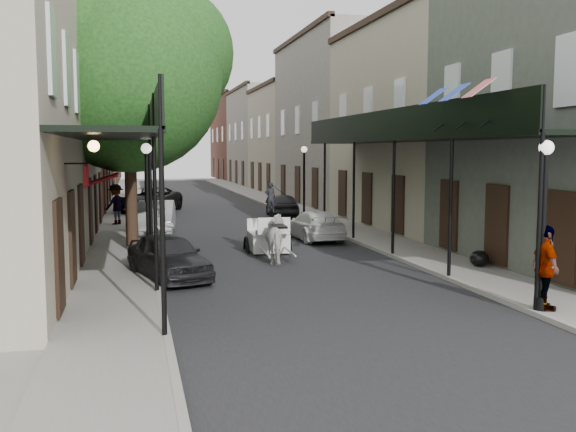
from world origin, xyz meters
TOP-DOWN VIEW (x-y plane):
  - ground at (0.00, 0.00)m, footprint 140.00×140.00m
  - road at (0.00, 20.00)m, footprint 8.00×90.00m
  - sidewalk_left at (-5.00, 20.00)m, footprint 2.20×90.00m
  - sidewalk_right at (5.00, 20.00)m, footprint 2.20×90.00m
  - building_row_left at (-8.60, 30.00)m, footprint 5.00×80.00m
  - building_row_right at (8.60, 30.00)m, footprint 5.00×80.00m
  - gallery_left at (-4.79, 6.98)m, footprint 2.20×18.05m
  - gallery_right at (4.79, 6.98)m, footprint 2.20×18.05m
  - tree_near at (-4.20, 10.18)m, footprint 7.31×6.80m
  - tree_far at (-4.25, 24.18)m, footprint 6.45×6.00m
  - lamppost_right_near at (4.10, -2.00)m, footprint 0.32×0.32m
  - lamppost_left at (-4.10, 6.00)m, footprint 0.32×0.32m
  - lamppost_right_far at (4.10, 18.00)m, footprint 0.32×0.32m
  - horse at (0.02, 6.00)m, footprint 0.90×1.84m
  - carriage at (0.12, 8.37)m, footprint 1.64×2.30m
  - pedestrian_walking at (-3.50, 9.55)m, footprint 0.87×0.72m
  - pedestrian_sidewalk_left at (-5.34, 17.27)m, footprint 1.38×1.36m
  - pedestrian_sidewalk_right at (4.20, -2.00)m, footprint 0.65×1.16m
  - car_left_near at (-3.60, 4.00)m, footprint 2.55×4.08m
  - car_left_mid at (-3.60, 14.00)m, footprint 1.94×4.47m
  - car_left_far at (-3.60, 24.09)m, footprint 4.34×5.90m
  - car_right_near at (2.60, 10.74)m, footprint 1.81×4.15m
  - car_right_far at (3.37, 19.85)m, footprint 1.91×3.93m
  - trash_bags at (5.72, 3.31)m, footprint 0.84×0.99m

SIDE VIEW (x-z plane):
  - ground at x=0.00m, z-range 0.00..0.00m
  - road at x=0.00m, z-range 0.00..0.01m
  - sidewalk_left at x=-5.00m, z-range 0.00..0.12m
  - sidewalk_right at x=5.00m, z-range 0.00..0.12m
  - trash_bags at x=5.72m, z-range 0.10..0.59m
  - car_right_near at x=2.60m, z-range 0.00..1.19m
  - car_right_far at x=3.37m, z-range 0.00..1.29m
  - car_left_near at x=-3.60m, z-range 0.00..1.30m
  - car_left_mid at x=-3.60m, z-range 0.00..1.43m
  - car_left_far at x=-3.60m, z-range 0.00..1.49m
  - horse at x=0.02m, z-range 0.00..1.52m
  - pedestrian_walking at x=-3.50m, z-range 0.00..1.62m
  - carriage at x=0.12m, z-range -0.28..2.26m
  - pedestrian_sidewalk_right at x=4.20m, z-range 0.12..1.99m
  - pedestrian_sidewalk_left at x=-5.34m, z-range 0.12..2.03m
  - lamppost_right_near at x=4.10m, z-range 0.19..3.90m
  - lamppost_left at x=-4.10m, z-range 0.19..3.90m
  - lamppost_right_far at x=4.10m, z-range 0.19..3.90m
  - gallery_left at x=-4.79m, z-range 1.61..6.49m
  - gallery_right at x=4.79m, z-range 1.61..6.49m
  - building_row_left at x=-8.60m, z-range 0.00..10.50m
  - building_row_right at x=8.60m, z-range 0.00..10.50m
  - tree_far at x=-4.25m, z-range 1.53..10.14m
  - tree_near at x=-4.20m, z-range 1.67..11.30m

